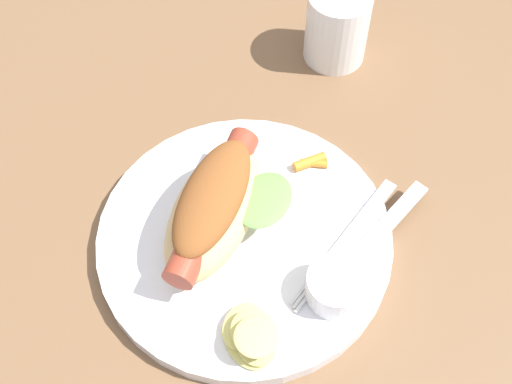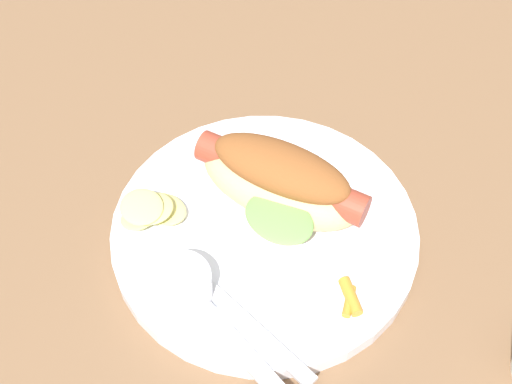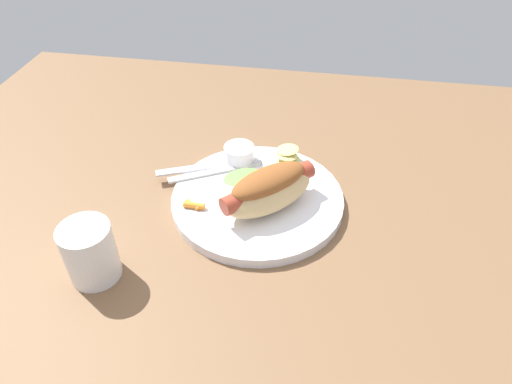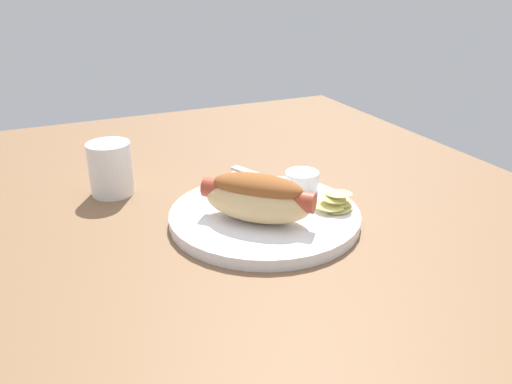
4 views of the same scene
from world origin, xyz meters
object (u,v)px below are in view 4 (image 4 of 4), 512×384
at_px(hot_dog, 257,197).
at_px(fork, 268,184).
at_px(knife, 268,179).
at_px(drinking_cup, 111,169).
at_px(plate, 265,216).
at_px(carrot_garnish, 213,190).
at_px(chips_pile, 336,202).
at_px(sauce_ramekin, 302,181).

height_order(hot_dog, fork, hot_dog).
height_order(hot_dog, knife, hot_dog).
bearing_deg(knife, drinking_cup, -134.13).
height_order(plate, carrot_garnish, carrot_garnish).
bearing_deg(knife, fork, -50.29).
distance_m(knife, chips_pile, 0.14).
relative_size(sauce_ramekin, knife, 0.33).
distance_m(plate, drinking_cup, 0.26).
bearing_deg(knife, plate, -51.50).
relative_size(fork, drinking_cup, 1.74).
distance_m(sauce_ramekin, chips_pile, 0.08).
bearing_deg(sauce_ramekin, drinking_cup, 61.16).
distance_m(chips_pile, drinking_cup, 0.35).
bearing_deg(hot_dog, drinking_cup, 172.09).
bearing_deg(sauce_ramekin, carrot_garnish, 70.90).
bearing_deg(carrot_garnish, knife, -83.59).
height_order(plate, hot_dog, hot_dog).
relative_size(plate, chips_pile, 3.82).
bearing_deg(carrot_garnish, drinking_cup, 53.20).
height_order(hot_dog, drinking_cup, drinking_cup).
bearing_deg(drinking_cup, plate, -137.06).
xyz_separation_m(hot_dog, drinking_cup, (0.21, 0.15, -0.01)).
bearing_deg(chips_pile, knife, 15.82).
height_order(carrot_garnish, drinking_cup, drinking_cup).
distance_m(knife, carrot_garnish, 0.10).
relative_size(sauce_ramekin, carrot_garnish, 1.56).
distance_m(hot_dog, drinking_cup, 0.26).
distance_m(hot_dog, carrot_garnish, 0.11).
xyz_separation_m(knife, drinking_cup, (0.09, 0.23, 0.02)).
bearing_deg(sauce_ramekin, hot_dog, 121.81).
relative_size(plate, knife, 1.70).
bearing_deg(sauce_ramekin, plate, 118.35).
height_order(hot_dog, chips_pile, hot_dog).
relative_size(chips_pile, drinking_cup, 0.84).
relative_size(hot_dog, knife, 1.02).
relative_size(fork, knife, 0.93).
xyz_separation_m(sauce_ramekin, fork, (0.03, 0.04, -0.01)).
height_order(sauce_ramekin, chips_pile, sauce_ramekin).
bearing_deg(drinking_cup, knife, -110.95).
height_order(hot_dog, carrot_garnish, hot_dog).
bearing_deg(plate, hot_dog, 133.94).
relative_size(sauce_ramekin, fork, 0.35).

